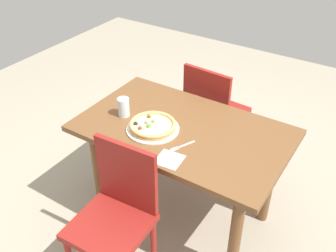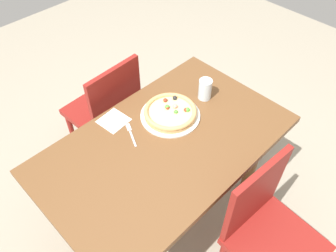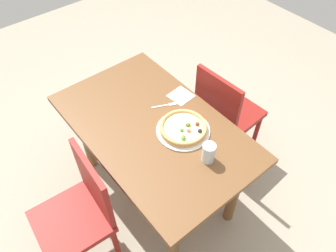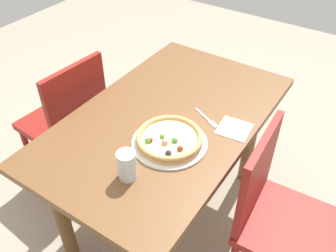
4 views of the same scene
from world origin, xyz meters
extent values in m
plane|color=#9E937F|center=(0.00, 0.00, 0.00)|extent=(6.00, 6.00, 0.00)
cube|color=brown|center=(0.00, 0.00, 0.72)|extent=(1.30, 0.79, 0.04)
cylinder|color=brown|center=(-0.51, -0.26, 0.35)|extent=(0.07, 0.07, 0.70)
cylinder|color=brown|center=(0.51, -0.26, 0.35)|extent=(0.07, 0.07, 0.70)
cylinder|color=brown|center=(-0.51, 0.26, 0.35)|extent=(0.07, 0.07, 0.70)
cylinder|color=brown|center=(0.51, 0.26, 0.35)|extent=(0.07, 0.07, 0.70)
cylinder|color=maroon|center=(-0.09, -0.83, 0.22)|extent=(0.04, 0.04, 0.43)
cylinder|color=maroon|center=(0.27, -0.52, 0.22)|extent=(0.04, 0.04, 0.43)
cylinder|color=maroon|center=(-0.07, -0.49, 0.22)|extent=(0.04, 0.04, 0.43)
cube|color=maroon|center=(0.09, -0.67, 0.45)|extent=(0.43, 0.43, 0.04)
cube|color=maroon|center=(0.10, -0.49, 0.68)|extent=(0.38, 0.06, 0.42)
cylinder|color=maroon|center=(-0.12, 0.83, 0.22)|extent=(0.04, 0.04, 0.43)
cylinder|color=maroon|center=(0.22, 0.85, 0.22)|extent=(0.04, 0.04, 0.43)
cylinder|color=maroon|center=(-0.11, 0.49, 0.22)|extent=(0.04, 0.04, 0.43)
cylinder|color=maroon|center=(0.23, 0.51, 0.22)|extent=(0.04, 0.04, 0.43)
cube|color=maroon|center=(0.05, 0.67, 0.45)|extent=(0.42, 0.42, 0.04)
cube|color=maroon|center=(0.06, 0.49, 0.68)|extent=(0.38, 0.05, 0.42)
cylinder|color=silver|center=(0.15, 0.11, 0.74)|extent=(0.33, 0.33, 0.01)
cylinder|color=tan|center=(0.15, 0.11, 0.75)|extent=(0.28, 0.28, 0.02)
cylinder|color=beige|center=(0.15, 0.11, 0.76)|extent=(0.25, 0.25, 0.01)
torus|color=tan|center=(0.15, 0.11, 0.77)|extent=(0.29, 0.29, 0.02)
sphere|color=#4C9E38|center=(0.22, 0.05, 0.78)|extent=(0.03, 0.03, 0.03)
sphere|color=maroon|center=(0.19, 0.19, 0.77)|extent=(0.02, 0.02, 0.02)
sphere|color=#262626|center=(0.24, 0.17, 0.78)|extent=(0.03, 0.03, 0.03)
sphere|color=#E58C7F|center=(0.19, 0.12, 0.78)|extent=(0.03, 0.03, 0.03)
sphere|color=maroon|center=(0.15, 0.14, 0.77)|extent=(0.02, 0.02, 0.02)
sphere|color=#4C9E38|center=(0.16, 0.09, 0.77)|extent=(0.02, 0.02, 0.02)
sphere|color=maroon|center=(0.21, 0.06, 0.77)|extent=(0.02, 0.02, 0.02)
sphere|color=#4C9E38|center=(0.16, 0.15, 0.78)|extent=(0.03, 0.03, 0.03)
cube|color=silver|center=(-0.10, 0.13, 0.74)|extent=(0.06, 0.10, 0.00)
cube|color=silver|center=(-0.07, 0.21, 0.74)|extent=(0.04, 0.05, 0.00)
cylinder|color=silver|center=(0.40, 0.08, 0.80)|extent=(0.07, 0.07, 0.12)
cube|color=white|center=(-0.09, 0.30, 0.74)|extent=(0.15, 0.15, 0.00)
camera|label=1|loc=(-0.99, 1.71, 2.11)|focal=41.75mm
camera|label=2|loc=(-0.76, -0.78, 2.03)|focal=35.61mm
camera|label=3|loc=(1.10, -0.77, 2.24)|focal=35.20mm
camera|label=4|loc=(1.10, 0.74, 1.79)|focal=38.60mm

